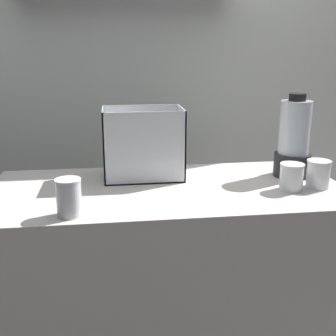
{
  "coord_description": "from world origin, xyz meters",
  "views": [
    {
      "loc": [
        -0.21,
        -1.57,
        1.44
      ],
      "look_at": [
        0.0,
        0.0,
        0.98
      ],
      "focal_mm": 45.23,
      "sensor_mm": 36.0,
      "label": 1
    }
  ],
  "objects_px": {
    "carrot_display_bin": "(146,156)",
    "juice_cup_beet_left": "(291,178)",
    "juice_cup_orange_middle": "(318,176)",
    "juice_cup_mango_far_left": "(69,199)",
    "blender_pitcher": "(294,142)"
  },
  "relations": [
    {
      "from": "blender_pitcher",
      "to": "juice_cup_beet_left",
      "type": "distance_m",
      "value": 0.22
    },
    {
      "from": "carrot_display_bin",
      "to": "juice_cup_beet_left",
      "type": "distance_m",
      "value": 0.6
    },
    {
      "from": "carrot_display_bin",
      "to": "juice_cup_beet_left",
      "type": "bearing_deg",
      "value": -24.51
    },
    {
      "from": "juice_cup_mango_far_left",
      "to": "juice_cup_beet_left",
      "type": "bearing_deg",
      "value": 10.12
    },
    {
      "from": "juice_cup_orange_middle",
      "to": "juice_cup_beet_left",
      "type": "bearing_deg",
      "value": -172.48
    },
    {
      "from": "juice_cup_beet_left",
      "to": "juice_cup_orange_middle",
      "type": "height_order",
      "value": "juice_cup_orange_middle"
    },
    {
      "from": "carrot_display_bin",
      "to": "blender_pitcher",
      "type": "xyz_separation_m",
      "value": [
        0.62,
        -0.07,
        0.06
      ]
    },
    {
      "from": "juice_cup_mango_far_left",
      "to": "juice_cup_beet_left",
      "type": "xyz_separation_m",
      "value": [
        0.83,
        0.15,
        -0.01
      ]
    },
    {
      "from": "juice_cup_mango_far_left",
      "to": "juice_cup_beet_left",
      "type": "height_order",
      "value": "juice_cup_mango_far_left"
    },
    {
      "from": "juice_cup_mango_far_left",
      "to": "juice_cup_beet_left",
      "type": "distance_m",
      "value": 0.84
    },
    {
      "from": "carrot_display_bin",
      "to": "juice_cup_orange_middle",
      "type": "relative_size",
      "value": 2.98
    },
    {
      "from": "carrot_display_bin",
      "to": "juice_cup_beet_left",
      "type": "xyz_separation_m",
      "value": [
        0.54,
        -0.25,
        -0.04
      ]
    },
    {
      "from": "juice_cup_orange_middle",
      "to": "juice_cup_mango_far_left",
      "type": "bearing_deg",
      "value": -170.2
    },
    {
      "from": "carrot_display_bin",
      "to": "juice_cup_orange_middle",
      "type": "xyz_separation_m",
      "value": [
        0.66,
        -0.23,
        -0.04
      ]
    },
    {
      "from": "blender_pitcher",
      "to": "juice_cup_orange_middle",
      "type": "xyz_separation_m",
      "value": [
        0.04,
        -0.16,
        -0.1
      ]
    }
  ]
}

